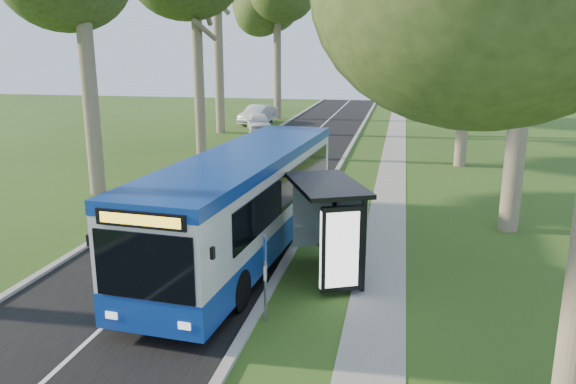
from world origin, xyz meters
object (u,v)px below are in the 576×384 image
(bus_stop_sign, at_px, (265,268))
(bus_shelter, at_px, (329,215))
(car_white, at_px, (259,122))
(bus, at_px, (246,203))
(litter_bin, at_px, (321,212))
(car_silver, at_px, (258,115))

(bus_stop_sign, height_order, bus_shelter, bus_shelter)
(bus_shelter, distance_m, car_white, 30.77)
(bus, height_order, litter_bin, bus)
(car_white, bearing_deg, bus_shelter, -90.12)
(bus_shelter, bearing_deg, bus, 126.20)
(bus_stop_sign, height_order, litter_bin, bus_stop_sign)
(bus, bearing_deg, bus_shelter, -25.55)
(bus_shelter, distance_m, litter_bin, 5.60)
(bus_shelter, relative_size, litter_bin, 3.76)
(litter_bin, bearing_deg, bus, -118.48)
(bus, height_order, car_silver, bus)
(bus, height_order, bus_stop_sign, bus)
(litter_bin, relative_size, car_white, 0.22)
(car_white, bearing_deg, car_silver, 87.08)
(bus, bearing_deg, bus_stop_sign, -64.25)
(bus_shelter, height_order, car_white, bus_shelter)
(bus_stop_sign, height_order, car_white, bus_stop_sign)
(bus, bearing_deg, litter_bin, 66.02)
(bus_shelter, height_order, car_silver, bus_shelter)
(bus_stop_sign, distance_m, litter_bin, 8.09)
(litter_bin, xyz_separation_m, car_white, (-8.61, 23.91, 0.27))
(bus_stop_sign, xyz_separation_m, car_silver, (-9.70, 36.75, -0.57))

